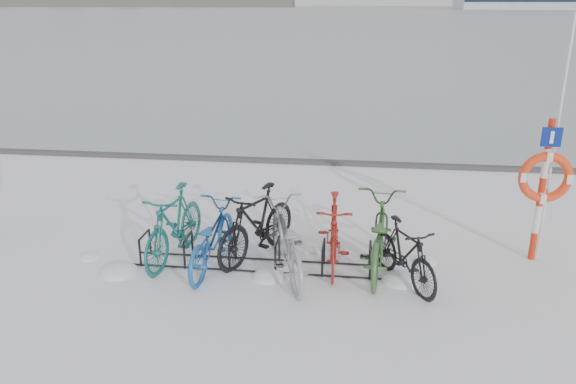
{
  "coord_description": "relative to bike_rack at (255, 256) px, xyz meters",
  "views": [
    {
      "loc": [
        1.53,
        -7.9,
        4.03
      ],
      "look_at": [
        0.45,
        0.6,
        1.06
      ],
      "focal_mm": 35.0,
      "sensor_mm": 36.0,
      "label": 1
    }
  ],
  "objects": [
    {
      "name": "bike_0",
      "position": [
        -1.35,
        0.17,
        0.42
      ],
      "size": [
        0.85,
        2.07,
        1.21
      ],
      "primitive_type": "imported",
      "rotation": [
        0.0,
        0.0,
        -0.14
      ],
      "color": "#175D59",
      "rests_on": "ground"
    },
    {
      "name": "lifebuoy_station",
      "position": [
        4.43,
        0.77,
        1.23
      ],
      "size": [
        0.81,
        0.23,
        4.21
      ],
      "color": "red",
      "rests_on": "ground"
    },
    {
      "name": "ice_sheet",
      "position": [
        0.0,
        155.0,
        -0.17
      ],
      "size": [
        400.0,
        298.0,
        0.02
      ],
      "primitive_type": "cube",
      "color": "#A0ACB5",
      "rests_on": "ground"
    },
    {
      "name": "bike_5",
      "position": [
        1.91,
        0.23,
        0.4
      ],
      "size": [
        0.95,
        2.25,
        1.15
      ],
      "primitive_type": "imported",
      "rotation": [
        0.0,
        0.0,
        3.06
      ],
      "color": "#366130",
      "rests_on": "ground"
    },
    {
      "name": "bike_3",
      "position": [
        0.51,
        -0.15,
        0.39
      ],
      "size": [
        1.41,
        2.29,
        1.13
      ],
      "primitive_type": "imported",
      "rotation": [
        0.0,
        0.0,
        3.47
      ],
      "color": "#919498",
      "rests_on": "ground"
    },
    {
      "name": "bike_6",
      "position": [
        2.29,
        -0.24,
        0.32
      ],
      "size": [
        1.22,
        1.67,
        0.99
      ],
      "primitive_type": "imported",
      "rotation": [
        0.0,
        0.0,
        0.51
      ],
      "color": "black",
      "rests_on": "ground"
    },
    {
      "name": "ground",
      "position": [
        0.0,
        0.0,
        -0.18
      ],
      "size": [
        900.0,
        900.0,
        0.0
      ],
      "primitive_type": "plane",
      "color": "white",
      "rests_on": "ground"
    },
    {
      "name": "bike_4",
      "position": [
        1.22,
        0.25,
        0.39
      ],
      "size": [
        0.61,
        1.91,
        1.13
      ],
      "primitive_type": "imported",
      "rotation": [
        0.0,
        0.0,
        0.04
      ],
      "color": "maroon",
      "rests_on": "ground"
    },
    {
      "name": "bike_rack",
      "position": [
        0.0,
        0.0,
        0.0
      ],
      "size": [
        4.0,
        0.48,
        0.46
      ],
      "color": "black",
      "rests_on": "ground"
    },
    {
      "name": "bike_1",
      "position": [
        -0.68,
        -0.05,
        0.34
      ],
      "size": [
        0.84,
        2.02,
        1.03
      ],
      "primitive_type": "imported",
      "rotation": [
        0.0,
        0.0,
        3.06
      ],
      "color": "#1C579D",
      "rests_on": "ground"
    },
    {
      "name": "quay_edge",
      "position": [
        0.0,
        5.9,
        -0.13
      ],
      "size": [
        400.0,
        0.25,
        0.1
      ],
      "primitive_type": "cube",
      "color": "#3F3F42",
      "rests_on": "ground"
    },
    {
      "name": "bike_2",
      "position": [
        -0.03,
        0.4,
        0.42
      ],
      "size": [
        1.41,
        2.04,
        1.2
      ],
      "primitive_type": "imported",
      "rotation": [
        0.0,
        0.0,
        -0.47
      ],
      "color": "black",
      "rests_on": "ground"
    },
    {
      "name": "snow_drifts",
      "position": [
        0.24,
        -0.03,
        -0.18
      ],
      "size": [
        5.8,
        1.72,
        0.21
      ],
      "color": "white",
      "rests_on": "ground"
    },
    {
      "name": "shoreline",
      "position": [
        -122.02,
        260.0,
        2.61
      ],
      "size": [
        180.0,
        12.0,
        9.5
      ],
      "color": "#4A4A4A",
      "rests_on": "ground"
    }
  ]
}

